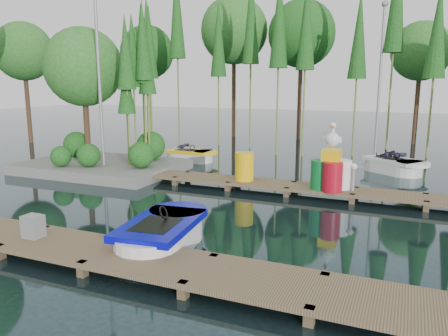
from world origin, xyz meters
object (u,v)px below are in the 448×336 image
at_px(utility_cabinet, 33,226).
at_px(drum_cluster, 332,170).
at_px(boat_yellow_far, 191,156).
at_px(yellow_barrel, 244,166).
at_px(island, 97,92).
at_px(boat_blue, 162,235).

bearing_deg(utility_cabinet, drum_cluster, 52.82).
xyz_separation_m(boat_yellow_far, yellow_barrel, (4.12, -3.96, 0.52)).
bearing_deg(yellow_barrel, drum_cluster, -3.03).
bearing_deg(drum_cluster, yellow_barrel, 176.97).
height_order(island, boat_yellow_far, island).
bearing_deg(boat_yellow_far, yellow_barrel, -23.09).
bearing_deg(island, boat_blue, -43.50).
bearing_deg(drum_cluster, boat_yellow_far, 149.78).
xyz_separation_m(island, drum_cluster, (9.64, -0.95, -2.27)).
height_order(boat_blue, utility_cabinet, boat_blue).
relative_size(boat_blue, boat_yellow_far, 1.25).
distance_m(yellow_barrel, drum_cluster, 2.95).
bearing_deg(boat_blue, utility_cabinet, -160.81).
xyz_separation_m(yellow_barrel, drum_cluster, (2.94, -0.16, 0.13)).
height_order(boat_blue, drum_cluster, drum_cluster).
distance_m(island, boat_blue, 10.00).
bearing_deg(yellow_barrel, boat_blue, -87.60).
relative_size(boat_blue, utility_cabinet, 6.45).
height_order(island, boat_blue, island).
relative_size(utility_cabinet, yellow_barrel, 0.51).
bearing_deg(drum_cluster, boat_blue, -115.58).
xyz_separation_m(boat_yellow_far, drum_cluster, (7.06, -4.11, 0.65)).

